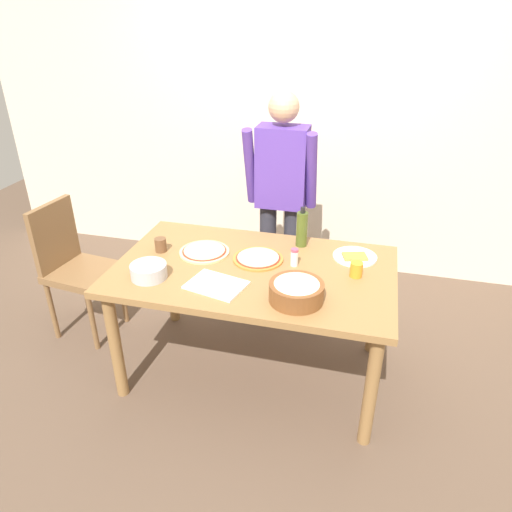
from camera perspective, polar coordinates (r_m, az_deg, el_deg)
ground at (r=3.16m, az=-0.23°, el=-13.48°), size 8.00×8.00×0.00m
wall_back at (r=4.02m, az=5.77°, el=16.45°), size 5.60×0.10×2.60m
dining_table at (r=2.77m, az=-0.26°, el=-3.05°), size 1.60×0.96×0.76m
person_cook at (r=3.32m, az=3.03°, el=7.55°), size 0.49×0.25×1.62m
chair_wooden_left at (r=3.47m, az=-21.24°, el=-0.69°), size 0.45×0.45×0.95m
pizza_raw_on_board at (r=2.90m, az=-6.22°, el=0.55°), size 0.30×0.30×0.02m
pizza_cooked_on_tray at (r=2.80m, az=0.20°, el=-0.27°), size 0.30×0.30×0.02m
plate_with_slice at (r=2.88m, az=11.80°, el=-0.07°), size 0.26×0.26×0.02m
popcorn_bowl at (r=2.41m, az=4.89°, el=-4.11°), size 0.28×0.28×0.11m
mixing_bowl_steel at (r=2.67m, az=-12.78°, el=-1.78°), size 0.20×0.20×0.08m
olive_oil_bottle at (r=2.94m, az=5.54°, el=3.27°), size 0.07×0.07×0.26m
cup_orange at (r=2.67m, az=11.97°, el=-1.60°), size 0.07×0.07×0.08m
cup_small_brown at (r=2.94m, az=-11.40°, el=1.32°), size 0.07×0.07×0.08m
salt_shaker at (r=2.73m, az=4.64°, el=-0.15°), size 0.04×0.04×0.11m
cutting_board_white at (r=2.55m, az=-4.80°, el=-3.49°), size 0.34×0.28×0.01m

